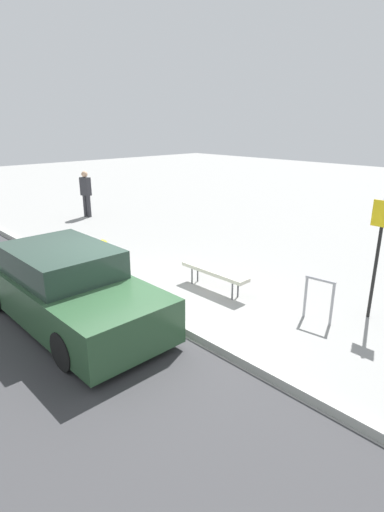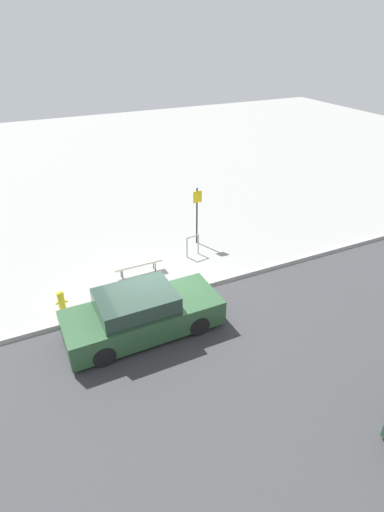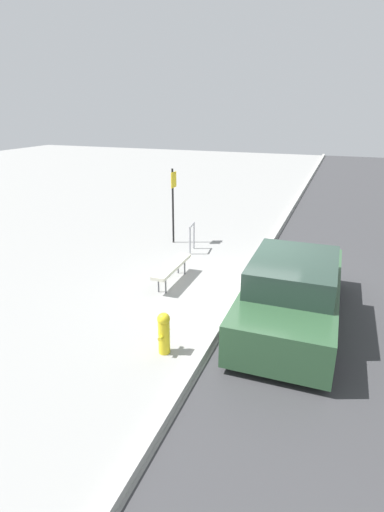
{
  "view_description": "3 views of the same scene",
  "coord_description": "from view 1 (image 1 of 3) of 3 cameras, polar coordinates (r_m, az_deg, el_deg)",
  "views": [
    {
      "loc": [
        5.63,
        -4.14,
        3.45
      ],
      "look_at": [
        -0.41,
        1.53,
        0.68
      ],
      "focal_mm": 28.0,
      "sensor_mm": 36.0,
      "label": 1
    },
    {
      "loc": [
        -3.22,
        -9.74,
        7.63
      ],
      "look_at": [
        1.55,
        0.31,
        1.1
      ],
      "focal_mm": 28.0,
      "sensor_mm": 36.0,
      "label": 2
    },
    {
      "loc": [
        -8.0,
        -1.91,
        4.0
      ],
      "look_at": [
        0.33,
        1.25,
        0.67
      ],
      "focal_mm": 28.0,
      "sensor_mm": 36.0,
      "label": 3
    }
  ],
  "objects": [
    {
      "name": "ground_plane",
      "position": [
        7.8,
        -6.21,
        -7.9
      ],
      "size": [
        60.0,
        60.0,
        0.0
      ],
      "primitive_type": "plane",
      "color": "gray"
    },
    {
      "name": "curb",
      "position": [
        7.77,
        -6.22,
        -7.47
      ],
      "size": [
        60.0,
        0.2,
        0.13
      ],
      "color": "#A8A8A3",
      "rests_on": "ground_plane"
    },
    {
      "name": "bench",
      "position": [
        8.57,
        3.2,
        -2.27
      ],
      "size": [
        1.71,
        0.34,
        0.47
      ],
      "rotation": [
        0.0,
        0.0,
        0.01
      ],
      "color": "#515156",
      "rests_on": "ground_plane"
    },
    {
      "name": "bike_rack",
      "position": [
        7.57,
        17.68,
        -5.38
      ],
      "size": [
        0.55,
        0.12,
        0.83
      ],
      "rotation": [
        0.0,
        0.0,
        0.13
      ],
      "color": "#99999E",
      "rests_on": "ground_plane"
    },
    {
      "name": "sign_post",
      "position": [
        7.77,
        25.08,
        1.28
      ],
      "size": [
        0.36,
        0.08,
        2.3
      ],
      "color": "black",
      "rests_on": "ground_plane"
    },
    {
      "name": "fire_hydrant",
      "position": [
        10.02,
        -12.53,
        0.35
      ],
      "size": [
        0.36,
        0.22,
        0.77
      ],
      "color": "gold",
      "rests_on": "ground_plane"
    },
    {
      "name": "pedestrian",
      "position": [
        15.86,
        -14.91,
        8.75
      ],
      "size": [
        0.44,
        0.31,
        1.74
      ],
      "rotation": [
        0.0,
        0.0,
        0.25
      ],
      "color": "#333338",
      "rests_on": "ground_plane"
    },
    {
      "name": "parked_car_near",
      "position": [
        7.54,
        -17.43,
        -4.36
      ],
      "size": [
        4.38,
        1.77,
        1.37
      ],
      "rotation": [
        0.0,
        0.0,
        0.01
      ],
      "color": "black",
      "rests_on": "ground_plane"
    }
  ]
}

